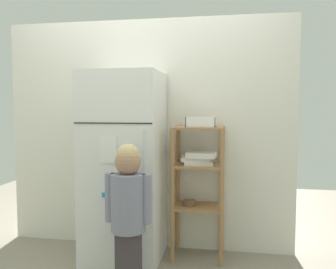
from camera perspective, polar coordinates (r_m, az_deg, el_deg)
The scene contains 6 objects.
ground_plane at distance 3.18m, azimuth -4.87°, elevation -19.55°, with size 6.00×6.00×0.00m, color gray.
kitchen_wall_back at distance 3.25m, azimuth -3.48°, elevation -0.02°, with size 2.66×0.03×2.08m, color silver.
refrigerator at distance 3.00m, azimuth -7.13°, elevation -5.19°, with size 0.63×0.61×1.58m.
child_standing at distance 2.52m, azimuth -6.46°, elevation -10.82°, with size 0.34×0.25×1.04m.
pantry_shelf_unit at distance 3.02m, azimuth 4.88°, elevation -6.44°, with size 0.43×0.33×1.13m.
fruit_bin at distance 2.96m, azimuth 5.33°, elevation 1.84°, with size 0.24×0.16×0.08m.
Camera 1 is at (0.75, -2.81, 1.28)m, focal length 37.66 mm.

